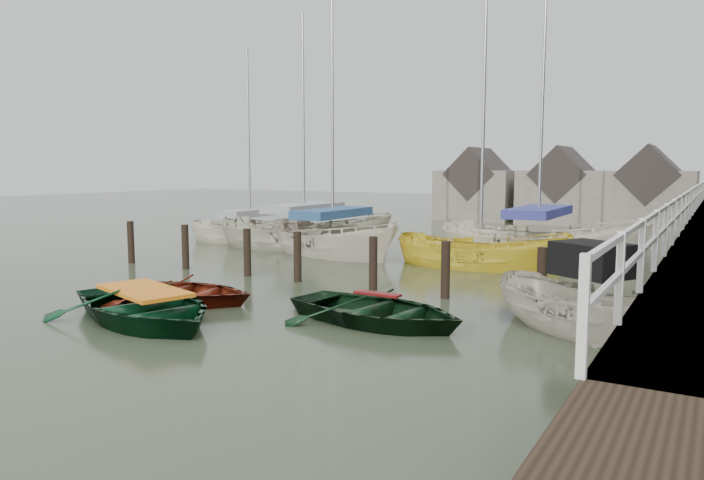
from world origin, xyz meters
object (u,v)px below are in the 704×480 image
Objects in this scene: sailboat_d at (537,258)px; rowboat_dkgreen at (377,323)px; rowboat_red at (181,302)px; sailboat_a at (305,247)px; rowboat_green at (145,322)px; sailboat_c at (480,267)px; sailboat_b at (333,253)px; motorboat at (587,329)px; sailboat_e at (251,241)px.

rowboat_dkgreen is at bearing 179.38° from sailboat_d.
rowboat_red is 0.35× the size of sailboat_a.
rowboat_green is (0.80, -1.77, 0.00)m from rowboat_red.
rowboat_dkgreen is 8.11m from sailboat_c.
rowboat_red is at bearing 104.94° from rowboat_dkgreen.
sailboat_b is (-1.31, 8.79, 0.06)m from rowboat_red.
rowboat_dkgreen is 0.38× the size of sailboat_a.
rowboat_red is 1.94m from rowboat_green.
sailboat_b is 0.93× the size of sailboat_d.
rowboat_green is 4.77m from rowboat_dkgreen.
sailboat_c reaches higher than motorboat.
rowboat_green is 0.42× the size of sailboat_b.
rowboat_green reaches higher than rowboat_dkgreen.
sailboat_c is at bearing -70.92° from sailboat_b.
motorboat is 10.04m from sailboat_d.
rowboat_red is at bearing 131.89° from motorboat.
rowboat_red is at bearing 152.51° from sailboat_c.
sailboat_b reaches higher than rowboat_red.
sailboat_b is 5.64m from sailboat_c.
sailboat_c is at bearing -115.30° from sailboat_a.
sailboat_d is (6.77, 2.57, -0.00)m from sailboat_b.
sailboat_b is (-10.11, 6.90, -0.04)m from motorboat.
sailboat_a is at bearing 49.86° from rowboat_dkgreen.
sailboat_e is (-11.83, -1.16, 0.01)m from sailboat_d.
rowboat_dkgreen is 10.77m from sailboat_d.
rowboat_red is 8.89m from sailboat_b.
rowboat_green is at bearing 127.77° from rowboat_dkgreen.
sailboat_a is 2.16m from sailboat_b.
sailboat_d is (-3.34, 9.47, -0.04)m from motorboat.
rowboat_red is 4.98m from rowboat_dkgreen.
sailboat_a is 3.16m from sailboat_e.
sailboat_b is at bearing -133.64° from sailboat_a.
sailboat_a is at bearing 81.09° from sailboat_c.
sailboat_b reaches higher than sailboat_c.
motorboat reaches higher than rowboat_green.
sailboat_a reaches higher than rowboat_green.
sailboat_b is (1.93, -0.95, 0.00)m from sailboat_a.
sailboat_a is 1.02× the size of sailboat_c.
motorboat is (8.00, 3.66, 0.10)m from rowboat_green.
sailboat_d reaches higher than sailboat_b.
sailboat_d is (1.13, 2.67, 0.04)m from sailboat_c.
motorboat is 0.40× the size of sailboat_d.
rowboat_red is 12.61m from sailboat_d.
sailboat_e reaches higher than rowboat_dkgreen.
sailboat_e is (-10.70, 1.52, 0.05)m from sailboat_c.
rowboat_dkgreen is at bearing -149.95° from sailboat_e.
sailboat_e is at bearing 57.67° from rowboat_dkgreen.
sailboat_e is at bearing 97.72° from sailboat_d.
sailboat_b is (-6.25, 8.19, 0.06)m from rowboat_dkgreen.
sailboat_a is 0.91× the size of sailboat_d.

